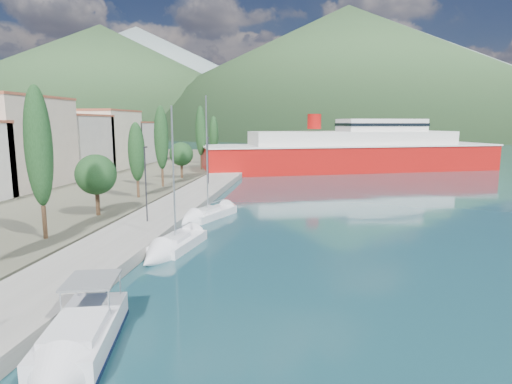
# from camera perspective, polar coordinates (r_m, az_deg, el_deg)

# --- Properties ---
(ground) EXTENTS (1400.00, 1400.00, 0.00)m
(ground) POSITION_cam_1_polar(r_m,az_deg,el_deg) (138.27, 5.14, 5.54)
(ground) COLOR #183F47
(quay) EXTENTS (5.00, 88.00, 0.80)m
(quay) POSITION_cam_1_polar(r_m,az_deg,el_deg) (46.50, -9.34, -1.22)
(quay) COLOR gray
(quay) RESTS_ON ground
(hills_far) EXTENTS (1480.00, 900.00, 180.00)m
(hills_far) POSITION_cam_1_polar(r_m,az_deg,el_deg) (654.42, 19.18, 14.72)
(hills_far) COLOR gray
(hills_far) RESTS_ON ground
(hills_near) EXTENTS (1010.00, 520.00, 115.00)m
(hills_near) POSITION_cam_1_polar(r_m,az_deg,el_deg) (403.71, 20.83, 14.36)
(hills_near) COLOR #2E4B29
(hills_near) RESTS_ON ground
(town_buildings) EXTENTS (9.20, 69.20, 11.30)m
(town_buildings) POSITION_cam_1_polar(r_m,az_deg,el_deg) (65.54, -26.51, 5.49)
(town_buildings) COLOR beige
(town_buildings) RESTS_ON land_strip
(tree_row) EXTENTS (3.50, 64.45, 10.95)m
(tree_row) POSITION_cam_1_polar(r_m,az_deg,el_deg) (52.47, -13.53, 5.75)
(tree_row) COLOR #47301E
(tree_row) RESTS_ON land_strip
(lamp_posts) EXTENTS (0.15, 47.26, 6.06)m
(lamp_posts) POSITION_cam_1_polar(r_m,az_deg,el_deg) (34.61, -14.99, 1.20)
(lamp_posts) COLOR #2D2D33
(lamp_posts) RESTS_ON quay
(motor_cruiser) EXTENTS (4.04, 8.35, 2.97)m
(motor_cruiser) POSITION_cam_1_polar(r_m,az_deg,el_deg) (17.49, -23.35, -19.64)
(motor_cruiser) COLOR black
(motor_cruiser) RESTS_ON ground
(sailboat_near) EXTENTS (3.34, 7.71, 10.72)m
(sailboat_near) POSITION_cam_1_polar(r_m,az_deg,el_deg) (29.30, -11.93, -7.70)
(sailboat_near) COLOR silver
(sailboat_near) RESTS_ON ground
(sailboat_mid) EXTENTS (5.04, 8.55, 11.97)m
(sailboat_mid) POSITION_cam_1_polar(r_m,az_deg,el_deg) (38.53, -7.78, -3.51)
(sailboat_mid) COLOR silver
(sailboat_mid) RESTS_ON ground
(ferry) EXTENTS (55.36, 28.70, 10.84)m
(ferry) POSITION_cam_1_polar(r_m,az_deg,el_deg) (81.09, 12.85, 5.14)
(ferry) COLOR #A70F0C
(ferry) RESTS_ON ground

